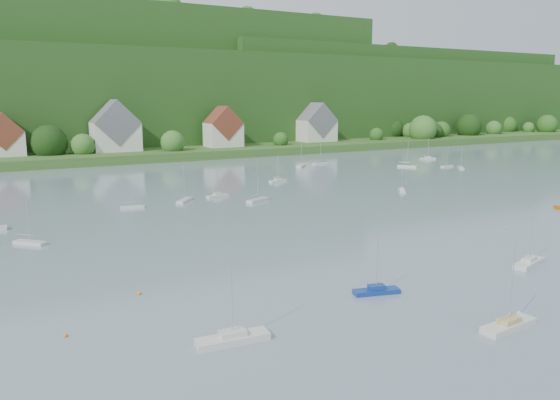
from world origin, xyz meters
name	(u,v)px	position (x,y,z in m)	size (l,w,h in m)	color
far_shore_strip	(96,153)	(0.00, 200.00, 1.50)	(600.00, 60.00, 3.00)	#32541F
forested_ridge	(68,95)	(0.39, 268.57, 22.89)	(620.00, 181.22, 69.89)	#1B4315
village_building_1	(4,138)	(-30.00, 189.00, 8.75)	(12.00, 9.36, 14.00)	silver
village_building_2	(115,130)	(5.00, 188.00, 10.27)	(16.00, 11.44, 18.00)	silver
village_building_3	(223,130)	(45.00, 186.00, 9.43)	(13.00, 10.40, 15.50)	silver
village_building_4	(317,126)	(90.00, 190.00, 9.59)	(15.00, 10.40, 16.50)	silver
near_sailboat_0	(233,338)	(-16.95, 35.50, 0.47)	(6.84, 2.41, 9.05)	silver
near_sailboat_1	(376,290)	(2.19, 39.06, 0.41)	(5.48, 2.80, 7.12)	navy
near_sailboat_2	(509,324)	(7.37, 25.63, 0.45)	(6.55, 2.32, 8.67)	silver
near_sailboat_3	(529,262)	(26.30, 37.65, 0.45)	(6.51, 3.45, 8.47)	silver
mooring_buoy_1	(519,314)	(11.27, 27.49, 0.00)	(0.40, 0.40, 0.40)	white
mooring_buoy_2	(506,229)	(40.16, 52.41, 0.00)	(0.39, 0.39, 0.39)	orange
mooring_buoy_3	(139,295)	(-21.38, 51.52, 0.00)	(0.47, 0.47, 0.47)	orange
mooring_buoy_5	(65,337)	(-30.04, 44.02, 0.00)	(0.40, 0.40, 0.40)	orange
far_sailboat_cluster	(191,188)	(7.19, 115.51, 0.37)	(189.68, 70.24, 8.71)	silver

